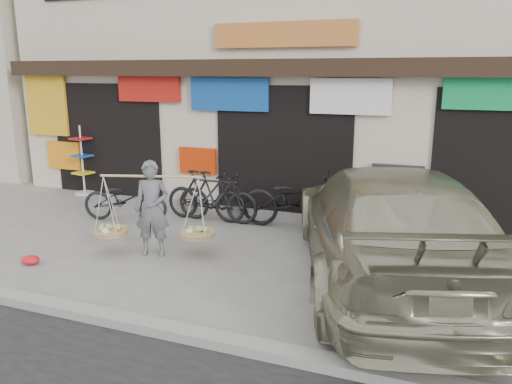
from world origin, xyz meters
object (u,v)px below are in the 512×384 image
at_px(bike_1, 218,197).
at_px(bike_3, 206,196).
at_px(bike_0, 125,199).
at_px(display_rack, 83,167).
at_px(suv, 388,224).
at_px(bike_2, 296,200).
at_px(street_vendor, 152,213).

distance_m(bike_1, bike_3, 0.26).
relative_size(bike_0, display_rack, 1.04).
bearing_deg(suv, display_rack, -37.19).
distance_m(bike_0, suv, 5.44).
relative_size(bike_0, bike_3, 1.02).
height_order(bike_2, suv, suv).
relative_size(bike_2, bike_3, 1.26).
xyz_separation_m(street_vendor, display_rack, (-3.94, 3.06, -0.04)).
distance_m(street_vendor, bike_1, 2.11).
xyz_separation_m(street_vendor, bike_1, (0.19, 2.09, -0.21)).
relative_size(bike_0, suv, 0.28).
height_order(street_vendor, bike_1, street_vendor).
bearing_deg(bike_3, street_vendor, -178.59).
height_order(bike_1, bike_2, bike_2).
relative_size(street_vendor, display_rack, 1.15).
bearing_deg(bike_3, bike_1, -90.63).
height_order(street_vendor, display_rack, display_rack).
bearing_deg(bike_1, bike_0, 108.44).
bearing_deg(suv, bike_1, -44.02).
bearing_deg(suv, street_vendor, -12.41).
bearing_deg(bike_2, bike_3, 90.75).
distance_m(bike_3, display_rack, 3.99).
distance_m(bike_2, bike_3, 1.87).
distance_m(bike_2, suv, 2.71).
xyz_separation_m(bike_0, bike_1, (1.78, 0.62, 0.05)).
bearing_deg(street_vendor, bike_0, 120.72).
relative_size(bike_1, bike_3, 1.00).
bearing_deg(bike_0, bike_1, -82.45).
height_order(bike_3, display_rack, display_rack).
bearing_deg(bike_0, suv, -113.56).
bearing_deg(display_rack, bike_2, -8.29).
bearing_deg(street_vendor, bike_1, 68.36).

